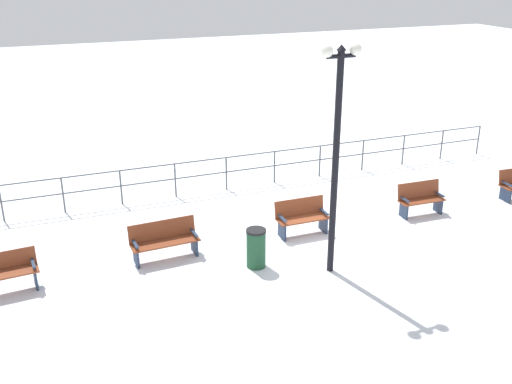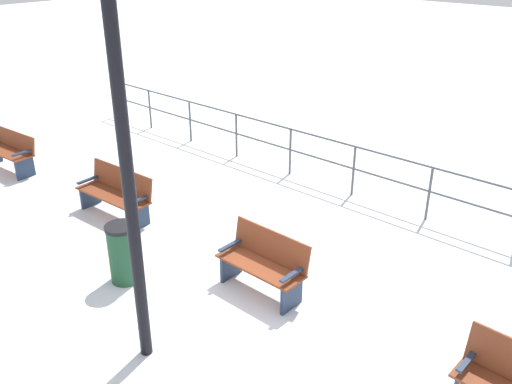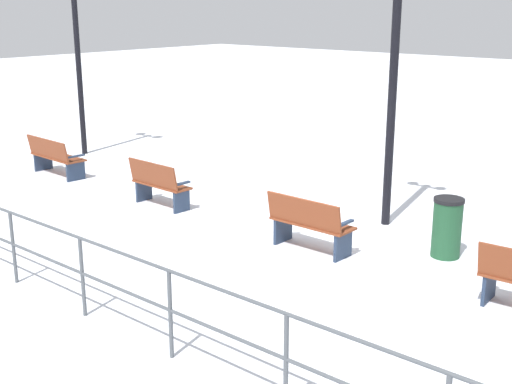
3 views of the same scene
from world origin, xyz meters
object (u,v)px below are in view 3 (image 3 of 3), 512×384
object	(u,v)px
bench_third	(309,223)
lamppost_far	(75,20)
bench_fifth	(55,156)
trash_bin	(447,227)
lamppost_middle	(395,40)
bench_fourth	(159,184)

from	to	relation	value
bench_third	lamppost_far	bearing A→B (deg)	77.45
bench_fifth	trash_bin	world-z (taller)	trash_bin
lamppost_middle	trash_bin	bearing A→B (deg)	-117.95
trash_bin	lamppost_far	bearing A→B (deg)	85.59
lamppost_middle	bench_third	bearing A→B (deg)	173.52
bench_fourth	lamppost_middle	world-z (taller)	lamppost_middle
lamppost_far	trash_bin	distance (m)	11.23
lamppost_middle	bench_fourth	bearing A→B (deg)	116.62
lamppost_far	trash_bin	world-z (taller)	lamppost_far
bench_fourth	lamppost_middle	size ratio (longest dim) A/B	0.26
bench_fourth	bench_fifth	size ratio (longest dim) A/B	0.83
lamppost_middle	lamppost_far	distance (m)	9.22
bench_fifth	lamppost_far	xyz separation A→B (m)	(1.89, 1.51, 3.04)
lamppost_middle	lamppost_far	bearing A→B (deg)	90.00
bench_fifth	bench_fourth	bearing A→B (deg)	-88.67
bench_third	lamppost_far	world-z (taller)	lamppost_far
bench_fourth	trash_bin	xyz separation A→B (m)	(1.16, -5.54, 0.01)
bench_third	lamppost_far	xyz separation A→B (m)	(2.07, 8.99, 3.03)
bench_third	lamppost_middle	distance (m)	3.52
bench_fifth	trash_bin	distance (m)	9.34
bench_fourth	bench_fifth	bearing A→B (deg)	90.29
bench_fifth	lamppost_middle	world-z (taller)	lamppost_middle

